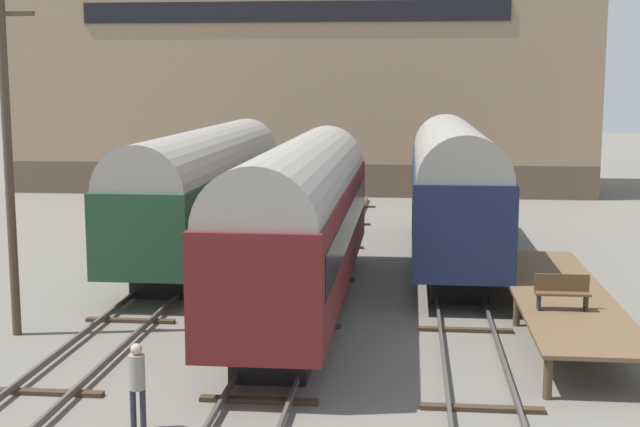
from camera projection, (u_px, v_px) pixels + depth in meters
ground_plane at (279, 360)px, 22.23m from camera, size 200.00×200.00×0.00m
track_left at (94, 348)px, 22.69m from camera, size 2.60×60.00×0.26m
track_middle at (279, 354)px, 22.21m from camera, size 2.60×60.00×0.26m
track_right at (473, 360)px, 21.73m from camera, size 2.60×60.00×0.26m
train_car_green at (206, 184)px, 34.90m from camera, size 3.04×18.24×5.05m
train_car_maroon at (302, 215)px, 26.38m from camera, size 2.91×16.63×5.19m
train_car_navy at (453, 184)px, 33.60m from camera, size 3.05×16.38×5.36m
station_platform at (560, 295)px, 25.04m from camera, size 2.66×12.08×1.02m
bench at (562, 291)px, 23.05m from camera, size 1.40×0.40×0.91m
person_worker at (137, 378)px, 17.60m from camera, size 0.32×0.32×1.79m
utility_pole at (8, 150)px, 23.68m from camera, size 1.80×0.24×9.80m
warehouse_building at (303, 33)px, 56.83m from camera, size 35.74×10.21×19.71m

